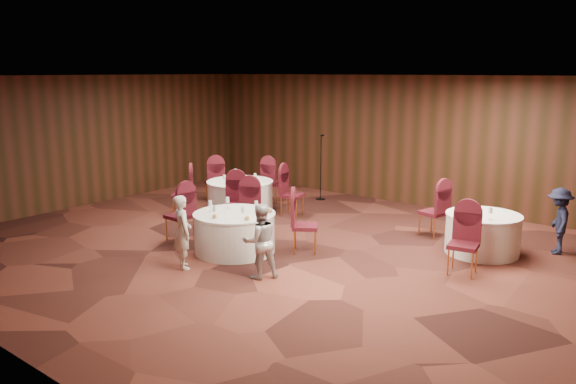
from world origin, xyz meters
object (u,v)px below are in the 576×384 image
Objects in this scene: table_main at (235,232)px; mic_stand at (321,180)px; table_right at (483,233)px; woman_b at (260,241)px; table_left at (240,196)px; man_c at (558,221)px; woman_a at (183,232)px.

table_main is 0.89× the size of mic_stand.
table_right is at bearing -20.12° from mic_stand.
table_right is at bearing 177.71° from woman_b.
table_left is (-2.02, 2.31, 0.00)m from table_main.
man_c is at bearing 37.93° from table_right.
table_main is 0.96× the size of table_left.
table_main is 1.19× the size of woman_a.
table_right is 5.42m from woman_a.
mic_stand is (0.77, 2.25, 0.13)m from table_left.
table_left is 5.67m from table_right.
table_main is at bearing -72.48° from man_c.
woman_a is (1.17, -5.73, 0.13)m from mic_stand.
woman_b is 5.53m from man_c.
woman_b is at bearing -124.38° from table_right.
woman_a reaches higher than table_left.
table_main is at bearing -87.65° from woman_b.
table_main is 3.07m from table_left.
man_c is at bearing 10.90° from table_left.
man_c is (4.79, 4.78, -0.02)m from woman_a.
table_right is (3.63, 2.76, 0.00)m from table_main.
mic_stand is 5.85m from woman_a.
mic_stand is at bearing -118.98° from man_c.
table_main is 4.73m from mic_stand.
woman_b is (1.33, 0.46, -0.02)m from woman_a.
mic_stand is at bearing -122.47° from woman_b.
mic_stand is at bearing 105.43° from table_main.
mic_stand is 1.35× the size of woman_a.
man_c is at bearing 37.45° from table_main.
table_left is 6.86m from man_c.
mic_stand reaches higher than table_left.
table_right is 1.09× the size of woman_b.
table_right is 4.22m from woman_b.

